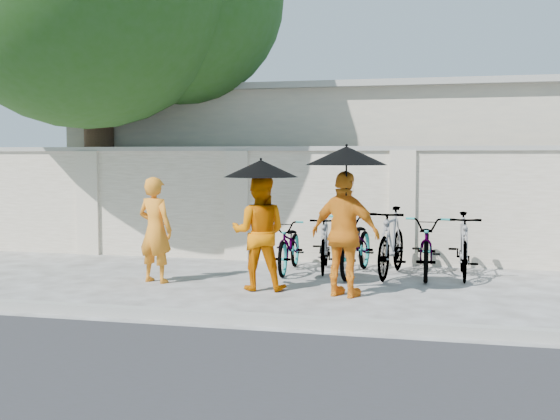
# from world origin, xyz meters

# --- Properties ---
(ground) EXTENTS (80.00, 80.00, 0.00)m
(ground) POSITION_xyz_m (0.00, 0.00, 0.00)
(ground) COLOR #BDBDBD
(kerb) EXTENTS (40.00, 0.16, 0.12)m
(kerb) POSITION_xyz_m (0.00, -1.70, 0.06)
(kerb) COLOR #98978F
(kerb) RESTS_ON ground
(compound_wall) EXTENTS (20.00, 0.30, 2.00)m
(compound_wall) POSITION_xyz_m (1.00, 3.20, 1.00)
(compound_wall) COLOR silver
(compound_wall) RESTS_ON ground
(building_behind) EXTENTS (14.00, 6.00, 3.20)m
(building_behind) POSITION_xyz_m (2.00, 7.00, 1.60)
(building_behind) COLOR beige
(building_behind) RESTS_ON ground
(monk_left) EXTENTS (0.66, 0.52, 1.59)m
(monk_left) POSITION_xyz_m (-1.51, 0.53, 0.80)
(monk_left) COLOR orange
(monk_left) RESTS_ON ground
(monk_center) EXTENTS (0.86, 0.70, 1.64)m
(monk_center) POSITION_xyz_m (0.17, 0.32, 0.82)
(monk_center) COLOR #DA6A01
(monk_center) RESTS_ON ground
(parasol_center) EXTENTS (1.05, 1.05, 0.92)m
(parasol_center) POSITION_xyz_m (0.22, 0.24, 1.73)
(parasol_center) COLOR black
(parasol_center) RESTS_ON ground
(monk_right) EXTENTS (1.08, 0.72, 1.71)m
(monk_right) POSITION_xyz_m (1.43, 0.11, 0.85)
(monk_right) COLOR orange
(monk_right) RESTS_ON ground
(parasol_right) EXTENTS (1.09, 1.09, 1.07)m
(parasol_right) POSITION_xyz_m (1.45, 0.03, 1.91)
(parasol_right) COLOR black
(parasol_right) RESTS_ON ground
(bike_0) EXTENTS (0.67, 1.73, 0.89)m
(bike_0) POSITION_xyz_m (0.25, 1.93, 0.45)
(bike_0) COLOR #95959B
(bike_0) RESTS_ON ground
(bike_1) EXTENTS (0.63, 1.62, 0.95)m
(bike_1) POSITION_xyz_m (0.80, 2.09, 0.47)
(bike_1) COLOR #95959B
(bike_1) RESTS_ON ground
(bike_2) EXTENTS (0.84, 1.96, 1.00)m
(bike_2) POSITION_xyz_m (1.36, 1.91, 0.50)
(bike_2) COLOR #95959B
(bike_2) RESTS_ON ground
(bike_3) EXTENTS (0.74, 1.88, 1.10)m
(bike_3) POSITION_xyz_m (1.91, 1.88, 0.55)
(bike_3) COLOR #95959B
(bike_3) RESTS_ON ground
(bike_4) EXTENTS (0.70, 1.88, 0.98)m
(bike_4) POSITION_xyz_m (2.46, 2.02, 0.49)
(bike_4) COLOR #95959B
(bike_4) RESTS_ON ground
(bike_5) EXTENTS (0.51, 1.71, 1.02)m
(bike_5) POSITION_xyz_m (3.02, 1.99, 0.51)
(bike_5) COLOR #95959B
(bike_5) RESTS_ON ground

